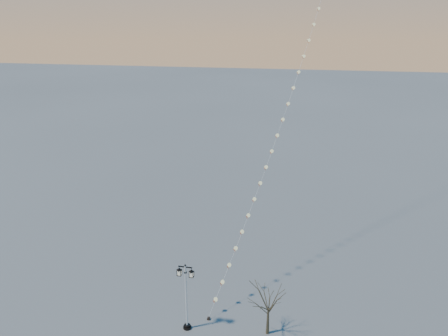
# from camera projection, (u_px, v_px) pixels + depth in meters

# --- Properties ---
(ground) EXTENTS (300.00, 300.00, 0.00)m
(ground) POSITION_uv_depth(u_px,v_px,m) (179.00, 335.00, 28.90)
(ground) COLOR slate
(ground) RESTS_ON ground
(street_lamp) EXTENTS (1.24, 0.54, 4.89)m
(street_lamp) POSITION_uv_depth(u_px,v_px,m) (186.00, 294.00, 28.64)
(street_lamp) COLOR black
(street_lamp) RESTS_ON ground
(bare_tree) EXTENTS (2.09, 2.09, 3.46)m
(bare_tree) POSITION_uv_depth(u_px,v_px,m) (269.00, 302.00, 28.29)
(bare_tree) COLOR #3B3220
(bare_tree) RESTS_ON ground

